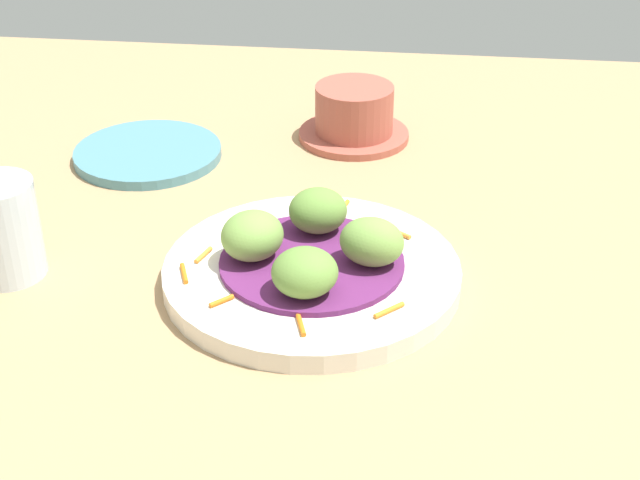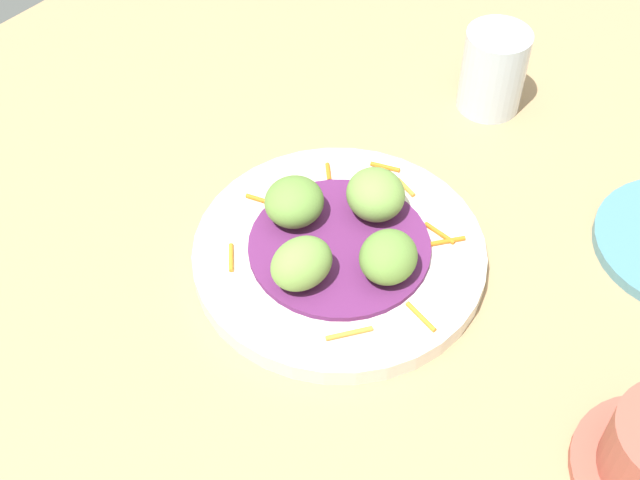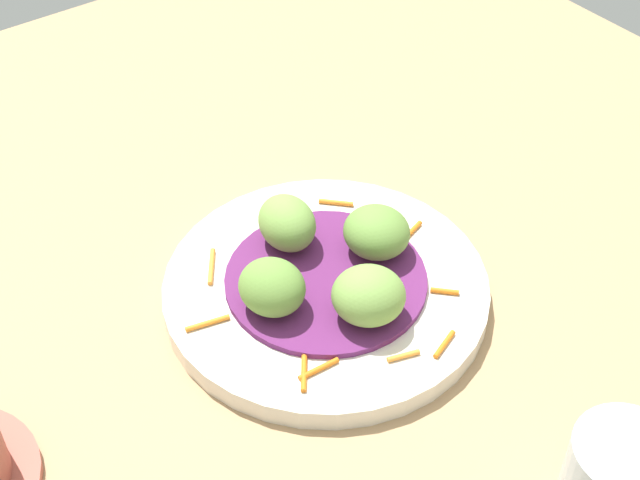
% 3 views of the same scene
% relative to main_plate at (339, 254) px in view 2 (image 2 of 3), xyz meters
% --- Properties ---
extents(table_surface, '(1.10, 1.10, 0.02)m').
position_rel_main_plate_xyz_m(table_surface, '(0.04, 0.01, -0.02)').
color(table_surface, tan).
rests_on(table_surface, ground).
extents(main_plate, '(0.25, 0.25, 0.02)m').
position_rel_main_plate_xyz_m(main_plate, '(0.00, 0.00, 0.00)').
color(main_plate, silver).
rests_on(main_plate, table_surface).
extents(cabbage_bed, '(0.15, 0.15, 0.01)m').
position_rel_main_plate_xyz_m(cabbage_bed, '(0.00, -0.00, 0.01)').
color(cabbage_bed, '#60235B').
rests_on(cabbage_bed, main_plate).
extents(carrot_garnish, '(0.21, 0.19, 0.00)m').
position_rel_main_plate_xyz_m(carrot_garnish, '(0.01, 0.02, 0.01)').
color(carrot_garnish, orange).
rests_on(carrot_garnish, main_plate).
extents(guac_scoop_left, '(0.05, 0.06, 0.04)m').
position_rel_main_plate_xyz_m(guac_scoop_left, '(0.00, -0.05, 0.03)').
color(guac_scoop_left, '#759E47').
rests_on(guac_scoop_left, cabbage_bed).
extents(guac_scoop_center, '(0.06, 0.06, 0.04)m').
position_rel_main_plate_xyz_m(guac_scoop_center, '(0.05, 0.00, 0.03)').
color(guac_scoop_center, olive).
rests_on(guac_scoop_center, cabbage_bed).
extents(guac_scoop_right, '(0.07, 0.07, 0.04)m').
position_rel_main_plate_xyz_m(guac_scoop_right, '(-0.00, 0.05, 0.03)').
color(guac_scoop_right, '#759E47').
rests_on(guac_scoop_right, cabbage_bed).
extents(guac_scoop_back, '(0.06, 0.06, 0.04)m').
position_rel_main_plate_xyz_m(guac_scoop_back, '(-0.05, -0.00, 0.03)').
color(guac_scoop_back, olive).
rests_on(guac_scoop_back, cabbage_bed).
extents(water_glass, '(0.06, 0.06, 0.09)m').
position_rel_main_plate_xyz_m(water_glass, '(-0.02, 0.26, 0.03)').
color(water_glass, silver).
rests_on(water_glass, table_surface).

